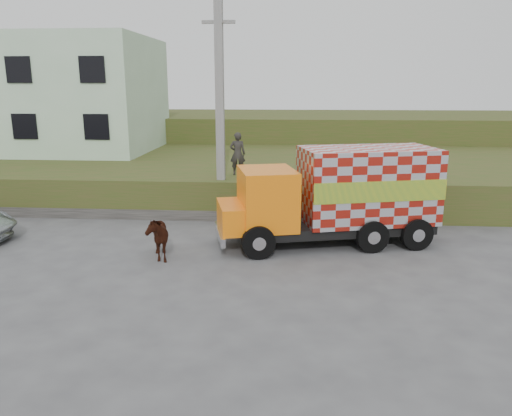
# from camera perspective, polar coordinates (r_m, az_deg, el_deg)

# --- Properties ---
(ground) EXTENTS (120.00, 120.00, 0.00)m
(ground) POSITION_cam_1_polar(r_m,az_deg,el_deg) (15.03, -2.58, -5.67)
(ground) COLOR #474749
(ground) RESTS_ON ground
(embankment) EXTENTS (40.00, 12.00, 1.50)m
(embankment) POSITION_cam_1_polar(r_m,az_deg,el_deg) (24.50, 0.13, 3.87)
(embankment) COLOR #354D19
(embankment) RESTS_ON ground
(embankment_far) EXTENTS (40.00, 12.00, 3.00)m
(embankment_far) POSITION_cam_1_polar(r_m,az_deg,el_deg) (36.27, 1.48, 8.35)
(embankment_far) COLOR #354D19
(embankment_far) RESTS_ON ground
(retaining_strip) EXTENTS (16.00, 0.50, 0.40)m
(retaining_strip) POSITION_cam_1_polar(r_m,az_deg,el_deg) (19.25, -7.05, -0.73)
(retaining_strip) COLOR #595651
(retaining_strip) RESTS_ON ground
(building) EXTENTS (10.00, 8.00, 6.00)m
(building) POSITION_cam_1_polar(r_m,az_deg,el_deg) (29.90, -21.46, 11.98)
(building) COLOR silver
(building) RESTS_ON embankment
(utility_pole) EXTENTS (1.20, 0.30, 8.00)m
(utility_pole) POSITION_cam_1_polar(r_m,az_deg,el_deg) (18.88, -4.14, 10.98)
(utility_pole) COLOR gray
(utility_pole) RESTS_ON ground
(cargo_truck) EXTENTS (7.26, 3.77, 3.10)m
(cargo_truck) POSITION_cam_1_polar(r_m,az_deg,el_deg) (16.16, 9.48, 1.44)
(cargo_truck) COLOR black
(cargo_truck) RESTS_ON ground
(cow) EXTENTS (1.27, 1.76, 1.36)m
(cow) POSITION_cam_1_polar(r_m,az_deg,el_deg) (15.10, -11.39, -3.14)
(cow) COLOR black
(cow) RESTS_ON ground
(pedestrian) EXTENTS (0.65, 0.46, 1.71)m
(pedestrian) POSITION_cam_1_polar(r_m,az_deg,el_deg) (20.03, -2.12, 6.23)
(pedestrian) COLOR #2C2927
(pedestrian) RESTS_ON embankment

